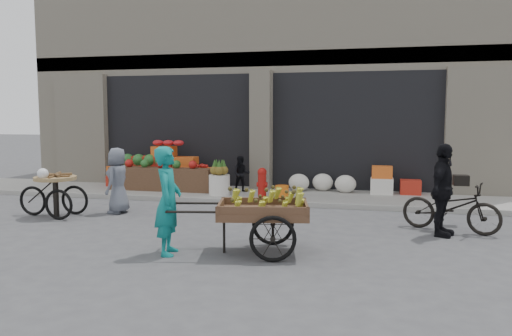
% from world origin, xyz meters
% --- Properties ---
extents(ground, '(80.00, 80.00, 0.00)m').
position_xyz_m(ground, '(0.00, 0.00, 0.00)').
color(ground, '#424244').
rests_on(ground, ground).
extents(sidewalk, '(18.00, 2.20, 0.12)m').
position_xyz_m(sidewalk, '(0.00, 4.10, 0.06)').
color(sidewalk, gray).
rests_on(sidewalk, ground).
extents(building, '(14.00, 6.45, 7.00)m').
position_xyz_m(building, '(0.00, 8.03, 3.37)').
color(building, beige).
rests_on(building, ground).
extents(fruit_display, '(3.10, 1.12, 1.24)m').
position_xyz_m(fruit_display, '(-2.48, 4.38, 0.67)').
color(fruit_display, red).
rests_on(fruit_display, sidewalk).
extents(pineapple_bin, '(0.52, 0.52, 0.50)m').
position_xyz_m(pineapple_bin, '(-0.75, 3.60, 0.37)').
color(pineapple_bin, silver).
rests_on(pineapple_bin, sidewalk).
extents(fire_hydrant, '(0.22, 0.22, 0.71)m').
position_xyz_m(fire_hydrant, '(0.35, 3.55, 0.50)').
color(fire_hydrant, '#A5140F').
rests_on(fire_hydrant, sidewalk).
extents(orange_bucket, '(0.32, 0.32, 0.30)m').
position_xyz_m(orange_bucket, '(0.85, 3.50, 0.27)').
color(orange_bucket, orange).
rests_on(orange_bucket, sidewalk).
extents(right_bay_goods, '(3.35, 0.60, 0.70)m').
position_xyz_m(right_bay_goods, '(2.61, 4.70, 0.41)').
color(right_bay_goods, silver).
rests_on(right_bay_goods, sidewalk).
extents(seated_person, '(0.51, 0.43, 0.93)m').
position_xyz_m(seated_person, '(-0.35, 4.20, 0.58)').
color(seated_person, black).
rests_on(seated_person, sidewalk).
extents(banana_cart, '(2.42, 1.34, 0.95)m').
position_xyz_m(banana_cart, '(1.32, -0.89, 0.69)').
color(banana_cart, brown).
rests_on(banana_cart, ground).
extents(vendor_woman, '(0.51, 0.66, 1.63)m').
position_xyz_m(vendor_woman, '(-0.00, -1.26, 0.81)').
color(vendor_woman, '#0F7977').
rests_on(vendor_woman, ground).
extents(tricycle_cart, '(1.42, 0.85, 0.95)m').
position_xyz_m(tricycle_cart, '(-3.40, 0.81, 0.57)').
color(tricycle_cart, '#9E7F51').
rests_on(tricycle_cart, ground).
extents(vendor_grey, '(0.45, 0.69, 1.40)m').
position_xyz_m(vendor_grey, '(-2.34, 1.46, 0.70)').
color(vendor_grey, slate).
rests_on(vendor_grey, ground).
extents(bicycle, '(1.82, 1.16, 0.90)m').
position_xyz_m(bicycle, '(4.34, 1.29, 0.45)').
color(bicycle, black).
rests_on(bicycle, ground).
extents(cyclist, '(0.70, 1.02, 1.61)m').
position_xyz_m(cyclist, '(4.14, 0.89, 0.80)').
color(cyclist, black).
rests_on(cyclist, ground).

